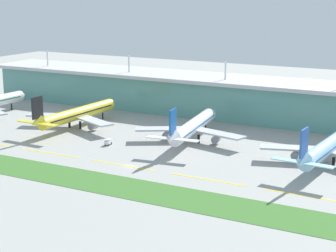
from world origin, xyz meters
name	(u,v)px	position (x,y,z in m)	size (l,w,h in m)	color
ground_plane	(130,166)	(0.00, 0.00, 0.00)	(600.00, 600.00, 0.00)	#9E9E99
terminal_building	(229,97)	(0.00, 95.74, 10.09)	(288.00, 34.00, 28.77)	#5B9E93
airliner_near_middle	(76,114)	(-53.70, 39.51, 6.45)	(48.78, 61.01, 18.90)	yellow
airliner_center	(193,127)	(5.10, 42.36, 6.44)	(48.32, 59.73, 18.90)	white
airliner_far_middle	(327,148)	(62.83, 35.99, 6.44)	(48.62, 60.63, 18.90)	#9ED1EA
taxiway_stripe_mid_west	(50,153)	(-37.00, -0.24, 0.02)	(28.00, 0.70, 0.04)	yellow
taxiway_stripe_centre	(122,165)	(-3.00, -0.24, 0.02)	(28.00, 0.70, 0.04)	yellow
taxiway_stripe_mid_east	(207,179)	(31.00, -0.24, 0.02)	(28.00, 0.70, 0.04)	yellow
taxiway_stripe_east	(306,196)	(65.00, -0.24, 0.02)	(28.00, 0.70, 0.04)	yellow
grass_verge	(98,182)	(0.00, -20.09, 0.05)	(300.00, 18.00, 0.10)	#3D702D
baggage_cart	(108,142)	(-23.36, 20.66, 1.26)	(2.38, 3.80, 2.48)	silver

